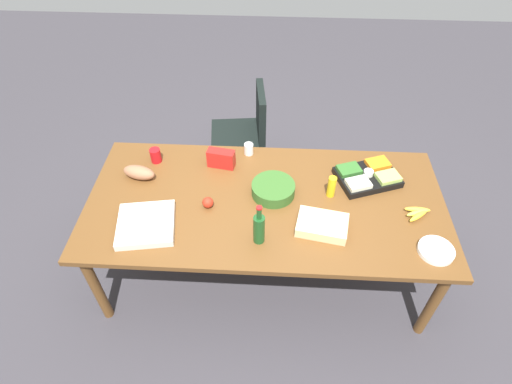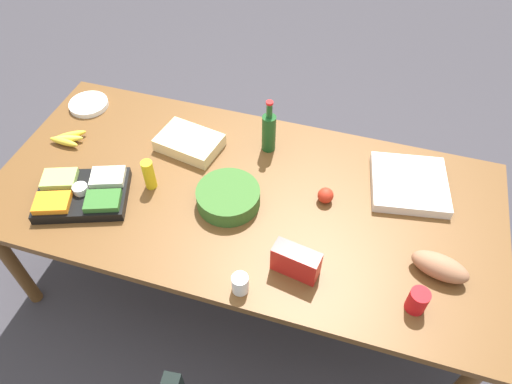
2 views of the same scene
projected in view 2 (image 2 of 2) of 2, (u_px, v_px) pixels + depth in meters
The scene contains 15 objects.
ground_plane at pixel (246, 277), 2.87m from camera, with size 10.00×10.00×0.00m, color #3A373D.
conference_table at pixel (243, 202), 2.33m from camera, with size 2.46×1.16×0.78m.
chip_bag_red at pixel (296, 262), 1.94m from camera, with size 0.20×0.08×0.14m, color red.
paper_cup at pixel (240, 284), 1.90m from camera, with size 0.07×0.07×0.09m, color white.
bread_loaf at pixel (440, 267), 1.95m from camera, with size 0.24×0.11×0.10m, color #996547.
mustard_bottle at pixel (149, 175), 2.25m from camera, with size 0.06×0.06×0.16m, color yellow.
wine_bottle at pixel (269, 131), 2.40m from camera, with size 0.09×0.09×0.31m.
apple_red at pixel (326, 195), 2.22m from camera, with size 0.08×0.08×0.08m, color #B42A18.
red_solo_cup at pixel (417, 301), 1.84m from camera, with size 0.08×0.08×0.11m, color red.
salad_bowl at pixel (228, 197), 2.21m from camera, with size 0.30×0.30×0.08m, color #336025.
sheet_cake at pixel (189, 143), 2.47m from camera, with size 0.32×0.22×0.07m, color beige.
banana_bunch at pixel (67, 139), 2.50m from camera, with size 0.17×0.14×0.04m.
paper_plate_stack at pixel (89, 104), 2.71m from camera, with size 0.22×0.22×0.03m, color white.
veggie_tray at pixel (82, 193), 2.23m from camera, with size 0.50×0.42×0.09m.
pizza_box at pixel (409, 184), 2.29m from camera, with size 0.36×0.36×0.05m, color silver.
Camera 2 is at (0.49, -1.41, 2.51)m, focal length 32.98 mm.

